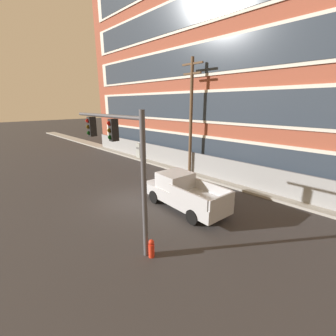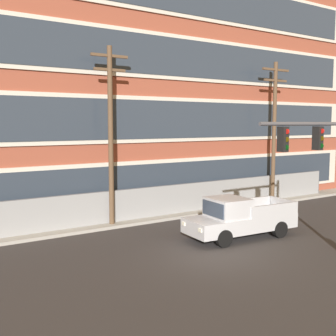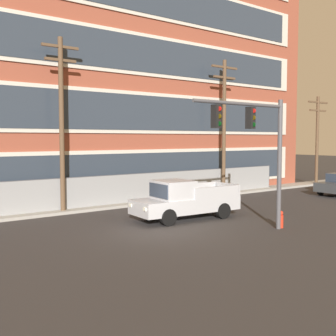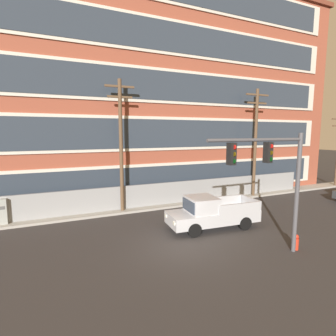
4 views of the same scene
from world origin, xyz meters
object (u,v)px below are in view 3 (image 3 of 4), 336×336
(utility_pole_near_corner, at_px, (62,119))
(utility_pole_far_east, at_px, (317,135))
(utility_pole_midblock, at_px, (224,122))
(traffic_signal_mast, at_px, (257,138))
(pickup_truck_silver, at_px, (184,201))
(fire_hydrant, at_px, (281,219))

(utility_pole_near_corner, xyz_separation_m, utility_pole_far_east, (23.26, -0.20, -0.79))
(utility_pole_near_corner, bearing_deg, utility_pole_midblock, -1.14)
(traffic_signal_mast, bearing_deg, utility_pole_far_east, 26.69)
(pickup_truck_silver, xyz_separation_m, utility_pole_far_east, (19.18, 5.14, 3.36))
(traffic_signal_mast, distance_m, pickup_truck_silver, 5.30)
(utility_pole_near_corner, xyz_separation_m, utility_pole_midblock, (11.91, -0.24, 0.11))
(utility_pole_far_east, distance_m, fire_hydrant, 19.74)
(utility_pole_near_corner, height_order, fire_hydrant, utility_pole_near_corner)
(traffic_signal_mast, bearing_deg, utility_pole_near_corner, 115.44)
(traffic_signal_mast, height_order, utility_pole_near_corner, utility_pole_near_corner)
(utility_pole_near_corner, relative_size, utility_pole_far_east, 1.23)
(utility_pole_near_corner, relative_size, fire_hydrant, 12.03)
(utility_pole_midblock, distance_m, fire_hydrant, 11.86)
(utility_pole_midblock, distance_m, utility_pole_far_east, 11.39)
(pickup_truck_silver, height_order, utility_pole_near_corner, utility_pole_near_corner)
(utility_pole_midblock, height_order, utility_pole_far_east, utility_pole_midblock)
(fire_hydrant, bearing_deg, traffic_signal_mast, -177.53)
(traffic_signal_mast, height_order, utility_pole_far_east, utility_pole_far_east)
(fire_hydrant, bearing_deg, pickup_truck_silver, 118.02)
(fire_hydrant, bearing_deg, utility_pole_midblock, 58.92)
(traffic_signal_mast, relative_size, utility_pole_midblock, 0.61)
(traffic_signal_mast, xyz_separation_m, utility_pole_near_corner, (-4.56, 9.60, 1.03))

